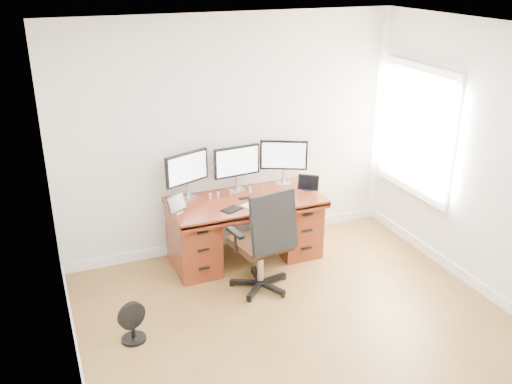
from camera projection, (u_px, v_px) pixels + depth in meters
name	position (u px, v px, depth m)	size (l,w,h in m)	color
ground	(320.00, 351.00, 5.04)	(4.50, 4.50, 0.00)	brown
back_wall	(231.00, 136.00, 6.45)	(4.00, 0.10, 2.70)	silver
right_wall	(511.00, 174.00, 5.31)	(0.10, 4.50, 2.70)	silver
desk	(245.00, 226.00, 6.45)	(1.70, 0.80, 0.75)	#5F2413
office_chair	(263.00, 258.00, 5.83)	(0.70, 0.70, 1.14)	black
floor_fan	(133.00, 323.00, 5.11)	(0.26, 0.22, 0.38)	black
monitor_left	(187.00, 170.00, 6.19)	(0.52, 0.24, 0.53)	silver
monitor_center	(237.00, 163.00, 6.39)	(0.55, 0.15, 0.53)	silver
monitor_right	(284.00, 157.00, 6.59)	(0.51, 0.27, 0.53)	silver
tablet_left	(177.00, 205.00, 5.94)	(0.24, 0.19, 0.19)	silver
tablet_right	(309.00, 184.00, 6.48)	(0.23, 0.20, 0.19)	silver
keyboard	(254.00, 204.00, 6.15)	(0.27, 0.12, 0.01)	silver
trackpad	(276.00, 200.00, 6.26)	(0.12, 0.12, 0.01)	#B9BCC1
drawing_tablet	(232.00, 209.00, 6.02)	(0.21, 0.13, 0.01)	black
phone	(244.00, 198.00, 6.31)	(0.12, 0.06, 0.01)	black
figurine_yellow	(210.00, 196.00, 6.27)	(0.03, 0.03, 0.08)	tan
figurine_purple	(218.00, 194.00, 6.31)	(0.03, 0.03, 0.08)	#B279DE
figurine_orange	(231.00, 192.00, 6.36)	(0.03, 0.03, 0.08)	orange
figurine_blue	(250.00, 189.00, 6.44)	(0.03, 0.03, 0.08)	#69A9EF
figurine_brown	(263.00, 187.00, 6.49)	(0.03, 0.03, 0.08)	#8E684B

